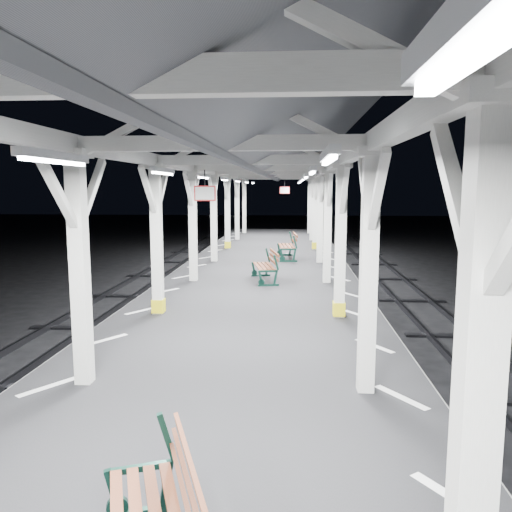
# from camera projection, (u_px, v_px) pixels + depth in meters

# --- Properties ---
(ground) EXTENTS (120.00, 120.00, 0.00)m
(ground) POSITION_uv_depth(u_px,v_px,m) (238.00, 395.00, 9.18)
(ground) COLOR black
(ground) RESTS_ON ground
(platform) EXTENTS (6.00, 50.00, 1.00)m
(platform) POSITION_uv_depth(u_px,v_px,m) (238.00, 369.00, 9.11)
(platform) COLOR black
(platform) RESTS_ON ground
(hazard_stripes_left) EXTENTS (1.00, 48.00, 0.01)m
(hazard_stripes_left) POSITION_uv_depth(u_px,v_px,m) (106.00, 340.00, 9.22)
(hazard_stripes_left) COLOR silver
(hazard_stripes_left) RESTS_ON platform
(hazard_stripes_right) EXTENTS (1.00, 48.00, 0.01)m
(hazard_stripes_right) POSITION_uv_depth(u_px,v_px,m) (374.00, 346.00, 8.87)
(hazard_stripes_right) COLOR silver
(hazard_stripes_right) RESTS_ON platform
(canopy) EXTENTS (5.40, 49.00, 4.65)m
(canopy) POSITION_uv_depth(u_px,v_px,m) (236.00, 142.00, 8.54)
(canopy) COLOR silver
(canopy) RESTS_ON platform
(bench_mid) EXTENTS (0.94, 1.77, 0.91)m
(bench_mid) POSITION_uv_depth(u_px,v_px,m) (268.00, 265.00, 14.98)
(bench_mid) COLOR #0D2D25
(bench_mid) RESTS_ON platform
(bench_far) EXTENTS (0.86, 1.92, 1.01)m
(bench_far) POSITION_uv_depth(u_px,v_px,m) (289.00, 245.00, 19.69)
(bench_far) COLOR #0D2D25
(bench_far) RESTS_ON platform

